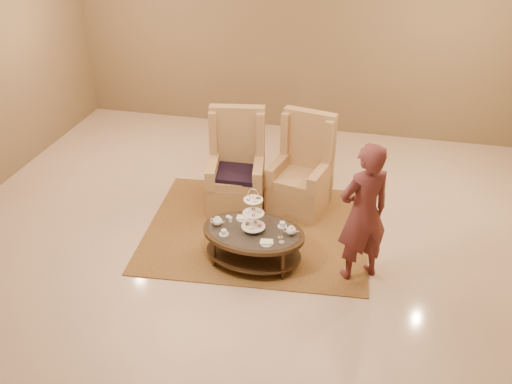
% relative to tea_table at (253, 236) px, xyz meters
% --- Properties ---
extents(ground, '(8.00, 8.00, 0.00)m').
position_rel_tea_table_xyz_m(ground, '(-0.20, 0.18, -0.38)').
color(ground, beige).
rests_on(ground, ground).
extents(ceiling, '(8.00, 8.00, 0.02)m').
position_rel_tea_table_xyz_m(ceiling, '(-0.20, 0.18, -0.38)').
color(ceiling, white).
rests_on(ceiling, ground).
extents(wall_back, '(8.00, 0.04, 3.50)m').
position_rel_tea_table_xyz_m(wall_back, '(-0.20, 4.18, 1.37)').
color(wall_back, olive).
rests_on(wall_back, ground).
extents(rug, '(3.09, 2.65, 0.02)m').
position_rel_tea_table_xyz_m(rug, '(-0.12, 0.70, -0.37)').
color(rug, olive).
rests_on(rug, ground).
extents(tea_table, '(1.30, 0.94, 1.04)m').
position_rel_tea_table_xyz_m(tea_table, '(0.00, 0.00, 0.00)').
color(tea_table, black).
rests_on(tea_table, ground).
extents(armchair_left, '(0.88, 0.90, 1.41)m').
position_rel_tea_table_xyz_m(armchair_left, '(-0.55, 1.29, 0.10)').
color(armchair_left, tan).
rests_on(armchair_left, ground).
extents(armchair_right, '(0.88, 0.90, 1.36)m').
position_rel_tea_table_xyz_m(armchair_right, '(0.35, 1.47, 0.08)').
color(armchair_right, tan).
rests_on(armchair_right, ground).
extents(person, '(0.75, 0.70, 1.73)m').
position_rel_tea_table_xyz_m(person, '(1.26, 0.04, 0.48)').
color(person, '#592626').
rests_on(person, ground).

